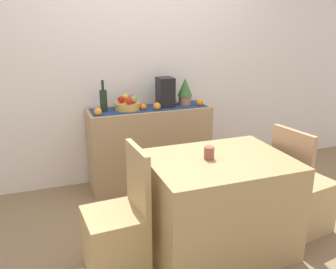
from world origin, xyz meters
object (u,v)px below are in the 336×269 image
(fruit_bowl, at_px, (127,106))
(wine_bottle, at_px, (103,100))
(dining_table, at_px, (218,204))
(coffee_cup, at_px, (209,153))
(sideboard_console, at_px, (150,146))
(potted_plant, at_px, (185,91))
(coffee_maker, at_px, (165,92))
(chair_near_window, at_px, (117,236))
(chair_by_corner, at_px, (301,200))

(fruit_bowl, xyz_separation_m, wine_bottle, (-0.24, 0.00, 0.08))
(dining_table, height_order, coffee_cup, coffee_cup)
(sideboard_console, height_order, fruit_bowl, fruit_bowl)
(potted_plant, bearing_deg, coffee_maker, 180.00)
(dining_table, xyz_separation_m, chair_near_window, (-0.78, 0.00, -0.10))
(wine_bottle, bearing_deg, chair_by_corner, -43.41)
(dining_table, xyz_separation_m, coffee_cup, (-0.08, 0.02, 0.42))
(potted_plant, relative_size, coffee_cup, 3.13)
(potted_plant, xyz_separation_m, chair_by_corner, (0.52, -1.30, -0.72))
(potted_plant, relative_size, chair_near_window, 0.32)
(coffee_maker, height_order, coffee_cup, coffee_maker)
(coffee_maker, bearing_deg, sideboard_console, 180.00)
(dining_table, height_order, chair_near_window, chair_near_window)
(wine_bottle, height_order, potted_plant, wine_bottle)
(potted_plant, bearing_deg, dining_table, -101.44)
(coffee_maker, relative_size, dining_table, 0.30)
(fruit_bowl, height_order, chair_by_corner, fruit_bowl)
(coffee_cup, xyz_separation_m, chair_near_window, (-0.70, -0.02, -0.52))
(sideboard_console, height_order, coffee_maker, coffee_maker)
(coffee_maker, relative_size, chair_by_corner, 0.34)
(fruit_bowl, relative_size, chair_by_corner, 0.28)
(sideboard_console, xyz_separation_m, coffee_maker, (0.18, 0.00, 0.57))
(coffee_cup, bearing_deg, chair_near_window, -178.08)
(fruit_bowl, bearing_deg, wine_bottle, 180.00)
(coffee_maker, bearing_deg, fruit_bowl, 180.00)
(coffee_cup, relative_size, chair_by_corner, 0.10)
(sideboard_console, bearing_deg, coffee_maker, 0.00)
(fruit_bowl, relative_size, potted_plant, 0.89)
(coffee_maker, height_order, chair_by_corner, coffee_maker)
(wine_bottle, relative_size, potted_plant, 1.10)
(chair_by_corner, bearing_deg, dining_table, 179.80)
(wine_bottle, xyz_separation_m, chair_near_window, (-0.18, -1.30, -0.69))
(coffee_maker, distance_m, chair_by_corner, 1.66)
(dining_table, bearing_deg, coffee_cup, 161.99)
(fruit_bowl, xyz_separation_m, potted_plant, (0.62, 0.00, 0.11))
(wine_bottle, distance_m, coffee_cup, 1.39)
(sideboard_console, relative_size, fruit_bowl, 4.93)
(wine_bottle, height_order, chair_near_window, wine_bottle)
(dining_table, bearing_deg, wine_bottle, 114.71)
(fruit_bowl, bearing_deg, coffee_maker, 0.00)
(fruit_bowl, distance_m, wine_bottle, 0.25)
(fruit_bowl, relative_size, coffee_cup, 2.79)
(sideboard_console, height_order, dining_table, sideboard_console)
(chair_near_window, relative_size, chair_by_corner, 1.00)
(coffee_maker, relative_size, chair_near_window, 0.34)
(fruit_bowl, height_order, chair_near_window, fruit_bowl)
(chair_by_corner, bearing_deg, potted_plant, 111.59)
(fruit_bowl, height_order, wine_bottle, wine_bottle)
(chair_near_window, bearing_deg, fruit_bowl, 72.19)
(sideboard_console, distance_m, dining_table, 1.31)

